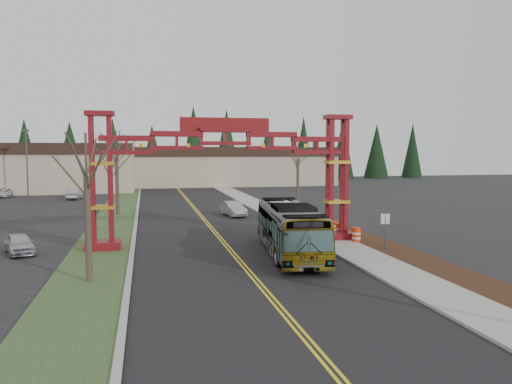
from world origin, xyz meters
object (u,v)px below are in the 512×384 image
object	(u,v)px
silver_sedan	(233,209)
street_sign	(385,224)
bare_tree_median_near	(87,177)
barrel_south	(356,235)
parked_car_near_a	(19,244)
parked_car_far_a	(75,194)
transit_bus	(290,229)
bare_tree_median_mid	(110,166)
parked_car_far_b	(4,193)
retail_building_east	(226,165)
barrel_mid	(340,231)
barrel_north	(334,228)
gateway_arch	(225,157)
bare_tree_median_far	(116,154)
bare_tree_right_far	(298,161)
light_pole_far	(27,159)

from	to	relation	value
silver_sedan	street_sign	xyz separation A→B (m)	(6.52, -18.89, 1.01)
bare_tree_median_near	barrel_south	bearing A→B (deg)	21.83
parked_car_near_a	parked_car_far_a	xyz separation A→B (m)	(-1.39, 35.71, 0.05)
transit_bus	parked_car_near_a	size ratio (longest dim) A/B	3.11
silver_sedan	street_sign	size ratio (longest dim) A/B	1.82
barrel_south	bare_tree_median_mid	bearing A→B (deg)	151.70
parked_car_far_a	parked_car_far_b	size ratio (longest dim) A/B	0.93
retail_building_east	transit_bus	size ratio (longest dim) A/B	3.30
transit_bus	barrel_mid	size ratio (longest dim) A/B	10.46
bare_tree_median_mid	barrel_north	size ratio (longest dim) A/B	7.17
parked_car_far_a	barrel_north	bearing A→B (deg)	127.97
bare_tree_median_mid	retail_building_east	bearing A→B (deg)	71.62
retail_building_east	barrel_south	world-z (taller)	retail_building_east
parked_car_far_b	bare_tree_median_mid	size ratio (longest dim) A/B	0.63
silver_sedan	transit_bus	bearing A→B (deg)	-97.29
parked_car_far_a	barrel_south	distance (m)	43.79
retail_building_east	barrel_south	xyz separation A→B (m)	(-1.06, -63.30, -2.96)
gateway_arch	barrel_north	size ratio (longest dim) A/B	18.33
retail_building_east	street_sign	distance (m)	66.19
silver_sedan	bare_tree_median_far	distance (m)	12.77
bare_tree_median_near	silver_sedan	bearing A→B (deg)	64.03
gateway_arch	parked_car_far_b	distance (m)	48.15
gateway_arch	transit_bus	xyz separation A→B (m)	(3.36, -4.00, -4.38)
bare_tree_median_mid	bare_tree_right_far	size ratio (longest dim) A/B	0.98
bare_tree_right_far	street_sign	xyz separation A→B (m)	(-0.37, -19.90, -3.60)
parked_car_near_a	barrel_north	bearing A→B (deg)	-13.84
retail_building_east	street_sign	world-z (taller)	retail_building_east
parked_car_far_b	bare_tree_median_mid	distance (m)	37.47
retail_building_east	parked_car_far_b	xyz separation A→B (m)	(-34.39, -20.79, -2.89)
parked_car_far_b	silver_sedan	bearing A→B (deg)	-52.70
bare_tree_median_far	barrel_mid	xyz separation A→B (m)	(16.54, -17.27, -5.55)
barrel_north	transit_bus	bearing A→B (deg)	-129.94
parked_car_far_b	gateway_arch	bearing A→B (deg)	-68.12
barrel_south	gateway_arch	bearing A→B (deg)	171.44
gateway_arch	street_sign	world-z (taller)	gateway_arch
bare_tree_median_far	light_pole_far	bearing A→B (deg)	122.63
retail_building_east	bare_tree_median_mid	bearing A→B (deg)	-108.38
bare_tree_right_far	light_pole_far	bearing A→B (deg)	144.53
gateway_arch	barrel_south	distance (m)	10.55
gateway_arch	bare_tree_median_mid	world-z (taller)	gateway_arch
transit_bus	bare_tree_median_near	bearing A→B (deg)	-153.39
bare_tree_median_far	barrel_north	world-z (taller)	bare_tree_median_far
transit_bus	bare_tree_median_near	size ratio (longest dim) A/B	1.58
barrel_north	bare_tree_median_mid	bearing A→B (deg)	163.01
parked_car_near_a	bare_tree_right_far	distance (m)	28.24
retail_building_east	transit_bus	distance (m)	66.32
gateway_arch	transit_bus	bearing A→B (deg)	-49.98
light_pole_far	barrel_north	xyz separation A→B (m)	(29.32, -34.76, -4.80)
bare_tree_median_far	street_sign	xyz separation A→B (m)	(17.63, -22.17, -4.37)
gateway_arch	parked_car_near_a	world-z (taller)	gateway_arch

